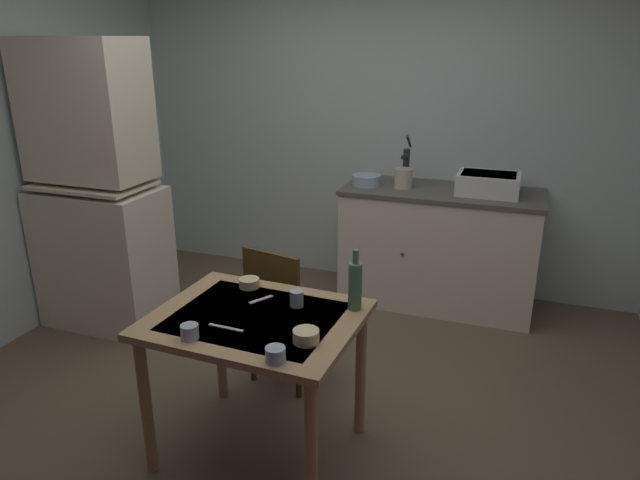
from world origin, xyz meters
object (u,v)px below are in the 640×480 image
teacup_mint (297,299)px  glass_bottle (355,285)px  hutch_cabinet (97,198)px  dining_table (256,337)px  sink_basin (488,183)px  serving_bowl_wide (249,283)px  chair_far_side (284,311)px  hand_pump (406,164)px  mixing_bowl_counter (366,180)px

teacup_mint → glass_bottle: (0.28, 0.07, 0.09)m
hutch_cabinet → teacup_mint: (1.81, -0.76, -0.14)m
dining_table → sink_basin: bearing=66.8°
serving_bowl_wide → teacup_mint: teacup_mint is taller
sink_basin → glass_bottle: sink_basin is taller
sink_basin → teacup_mint: 2.04m
hutch_cabinet → chair_far_side: bearing=-11.0°
hand_pump → serving_bowl_wide: hand_pump is taller
mixing_bowl_counter → glass_bottle: 1.82m
serving_bowl_wide → glass_bottle: 0.61m
dining_table → chair_far_side: chair_far_side is taller
hand_pump → dining_table: size_ratio=0.39×
sink_basin → glass_bottle: (-0.46, -1.82, -0.11)m
hand_pump → glass_bottle: bearing=-85.2°
sink_basin → serving_bowl_wide: (-1.06, -1.76, -0.22)m
sink_basin → serving_bowl_wide: 2.07m
hutch_cabinet → mixing_bowl_counter: bearing=33.3°
hand_pump → dining_table: 2.16m
dining_table → serving_bowl_wide: (-0.18, 0.29, 0.13)m
sink_basin → serving_bowl_wide: sink_basin is taller
sink_basin → hand_pump: hand_pump is taller
dining_table → serving_bowl_wide: size_ratio=9.22×
hand_pump → chair_far_side: hand_pump is taller
dining_table → glass_bottle: glass_bottle is taller
dining_table → teacup_mint: bearing=49.1°
sink_basin → teacup_mint: sink_basin is taller
chair_far_side → teacup_mint: chair_far_side is taller
teacup_mint → glass_bottle: bearing=14.0°
hand_pump → glass_bottle: size_ratio=1.28×
sink_basin → hand_pump: 0.63m
hand_pump → glass_bottle: (0.16, -1.86, -0.20)m
hutch_cabinet → dining_table: hutch_cabinet is taller
dining_table → glass_bottle: size_ratio=3.26×
hand_pump → sink_basin: bearing=-4.2°
hand_pump → mixing_bowl_counter: bearing=-161.4°
hutch_cabinet → glass_bottle: size_ratio=6.58×
serving_bowl_wide → hand_pump: bearing=76.4°
chair_far_side → teacup_mint: size_ratio=10.98×
chair_far_side → hand_pump: bearing=75.2°
chair_far_side → hutch_cabinet: bearing=169.0°
sink_basin → dining_table: sink_basin is taller
teacup_mint → glass_bottle: 0.30m
hutch_cabinet → chair_far_side: hutch_cabinet is taller
mixing_bowl_counter → dining_table: bearing=-89.4°
dining_table → teacup_mint: teacup_mint is taller
dining_table → chair_far_side: size_ratio=1.13×
sink_basin → teacup_mint: bearing=-111.4°
dining_table → glass_bottle: (0.42, 0.23, 0.24)m
hand_pump → dining_table: hand_pump is taller
dining_table → hand_pump: bearing=82.9°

